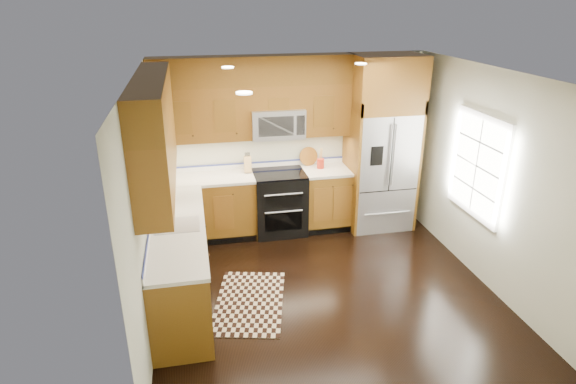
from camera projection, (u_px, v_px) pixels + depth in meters
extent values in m
plane|color=black|center=(324.00, 289.00, 5.93)|extent=(4.00, 4.00, 0.00)
cube|color=beige|center=(291.00, 142.00, 7.25)|extent=(4.00, 0.02, 2.60)
cube|color=beige|center=(145.00, 205.00, 5.07)|extent=(0.02, 4.00, 2.60)
cube|color=beige|center=(487.00, 179.00, 5.81)|extent=(0.02, 4.00, 2.60)
cube|color=white|center=(478.00, 166.00, 5.95)|extent=(0.04, 1.10, 1.30)
cube|color=white|center=(477.00, 166.00, 5.95)|extent=(0.02, 0.95, 1.15)
cube|color=brown|center=(208.00, 209.00, 7.06)|extent=(1.37, 0.60, 0.90)
cube|color=brown|center=(326.00, 199.00, 7.39)|extent=(0.72, 0.60, 0.90)
cube|color=brown|center=(181.00, 263.00, 5.62)|extent=(0.60, 2.40, 0.90)
cube|color=beige|center=(257.00, 175.00, 7.02)|extent=(2.85, 0.62, 0.04)
cube|color=beige|center=(177.00, 227.00, 5.45)|extent=(0.62, 2.40, 0.04)
cube|color=brown|center=(254.00, 112.00, 6.80)|extent=(2.85, 0.33, 0.75)
cube|color=brown|center=(157.00, 151.00, 5.08)|extent=(0.33, 2.40, 0.75)
cube|color=brown|center=(253.00, 71.00, 6.58)|extent=(2.85, 0.33, 0.40)
cube|color=brown|center=(151.00, 97.00, 4.86)|extent=(0.33, 2.40, 0.40)
cube|color=black|center=(279.00, 203.00, 7.22)|extent=(0.76, 0.64, 0.92)
cube|color=black|center=(279.00, 174.00, 7.04)|extent=(0.76, 0.60, 0.02)
cube|color=black|center=(283.00, 202.00, 6.88)|extent=(0.55, 0.01, 0.18)
cube|color=black|center=(283.00, 222.00, 7.00)|extent=(0.55, 0.01, 0.28)
cylinder|color=#B2B2B7|center=(284.00, 194.00, 6.81)|extent=(0.55, 0.02, 0.02)
cylinder|color=#B2B2B7|center=(284.00, 212.00, 6.91)|extent=(0.55, 0.02, 0.02)
cube|color=#B2B2B7|center=(277.00, 123.00, 6.89)|extent=(0.76, 0.40, 0.42)
cube|color=black|center=(276.00, 126.00, 6.70)|extent=(0.50, 0.01, 0.28)
cube|color=#B2B2B7|center=(380.00, 170.00, 7.31)|extent=(0.90, 0.74, 1.80)
cube|color=black|center=(391.00, 155.00, 6.84)|extent=(0.01, 0.01, 1.08)
cube|color=black|center=(377.00, 156.00, 6.79)|extent=(0.18, 0.01, 0.28)
cube|color=brown|center=(351.00, 165.00, 7.18)|extent=(0.04, 0.74, 2.00)
cube|color=brown|center=(409.00, 161.00, 7.36)|extent=(0.04, 0.74, 2.00)
cube|color=brown|center=(386.00, 83.00, 6.82)|extent=(0.98, 0.74, 0.80)
cube|color=#B2B2B7|center=(177.00, 225.00, 5.43)|extent=(0.50, 0.42, 0.02)
cylinder|color=#B2B2B7|center=(159.00, 208.00, 5.55)|extent=(0.02, 0.02, 0.28)
torus|color=#B2B2B7|center=(157.00, 199.00, 5.42)|extent=(0.18, 0.02, 0.18)
cube|color=black|center=(250.00, 302.00, 5.66)|extent=(1.05, 1.44, 0.01)
cube|color=tan|center=(248.00, 164.00, 7.06)|extent=(0.12, 0.16, 0.23)
cylinder|color=#AE2615|center=(320.00, 164.00, 7.22)|extent=(0.13, 0.13, 0.14)
cylinder|color=brown|center=(308.00, 164.00, 7.38)|extent=(0.33, 0.33, 0.02)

